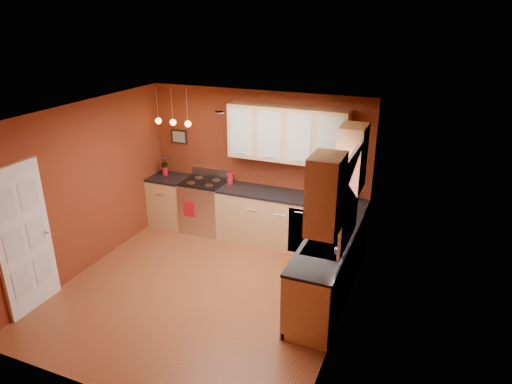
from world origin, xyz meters
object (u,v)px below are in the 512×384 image
at_px(gas_range, 205,205).
at_px(soap_pump, 338,250).
at_px(red_canister, 230,179).
at_px(coffee_maker, 346,194).
at_px(sink, 325,247).

xyz_separation_m(gas_range, soap_pump, (2.83, -1.72, 0.54)).
bearing_deg(red_canister, coffee_maker, 0.66).
height_order(sink, soap_pump, sink).
xyz_separation_m(red_canister, coffee_maker, (2.08, 0.02, 0.01)).
bearing_deg(gas_range, sink, -29.78).
distance_m(gas_range, soap_pump, 3.36).
xyz_separation_m(sink, coffee_maker, (-0.07, 1.64, 0.13)).
bearing_deg(coffee_maker, gas_range, -162.58).
distance_m(gas_range, coffee_maker, 2.62).
height_order(sink, coffee_maker, sink).
xyz_separation_m(gas_range, sink, (2.62, -1.50, 0.43)).
distance_m(coffee_maker, soap_pump, 1.88).
distance_m(red_canister, coffee_maker, 2.08).
xyz_separation_m(gas_range, coffee_maker, (2.55, 0.14, 0.56)).
bearing_deg(soap_pump, gas_range, 148.77).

